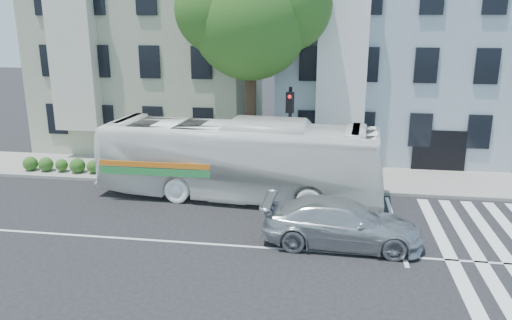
# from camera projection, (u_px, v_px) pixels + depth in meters

# --- Properties ---
(ground) EXTENTS (120.00, 120.00, 0.00)m
(ground) POSITION_uv_depth(u_px,v_px,m) (212.00, 244.00, 17.35)
(ground) COLOR black
(ground) RESTS_ON ground
(sidewalk_far) EXTENTS (80.00, 4.00, 0.15)m
(sidewalk_far) POSITION_uv_depth(u_px,v_px,m) (249.00, 174.00, 24.94)
(sidewalk_far) COLOR gray
(sidewalk_far) RESTS_ON ground
(building_left) EXTENTS (12.00, 10.00, 11.00)m
(building_left) POSITION_uv_depth(u_px,v_px,m) (157.00, 53.00, 31.14)
(building_left) COLOR #A1A48A
(building_left) RESTS_ON ground
(building_right) EXTENTS (12.00, 10.00, 11.00)m
(building_right) POSITION_uv_depth(u_px,v_px,m) (386.00, 56.00, 29.12)
(building_right) COLOR #A4B4C3
(building_right) RESTS_ON ground
(street_tree) EXTENTS (7.30, 5.90, 11.10)m
(street_tree) POSITION_uv_depth(u_px,v_px,m) (252.00, 13.00, 23.53)
(street_tree) COLOR #2D2116
(street_tree) RESTS_ON ground
(bus) EXTENTS (3.82, 12.52, 3.44)m
(bus) POSITION_uv_depth(u_px,v_px,m) (239.00, 159.00, 21.54)
(bus) COLOR white
(bus) RESTS_ON ground
(sedan) EXTENTS (2.40, 5.53, 1.59)m
(sedan) POSITION_uv_depth(u_px,v_px,m) (342.00, 223.00, 17.17)
(sedan) COLOR silver
(sedan) RESTS_ON ground
(hedge) EXTENTS (8.54, 1.67, 0.70)m
(hedge) POSITION_uv_depth(u_px,v_px,m) (110.00, 167.00, 24.66)
(hedge) COLOR #2B531B
(hedge) RESTS_ON sidewalk_far
(traffic_signal) EXTENTS (0.46, 0.55, 4.64)m
(traffic_signal) POSITION_uv_depth(u_px,v_px,m) (290.00, 123.00, 22.62)
(traffic_signal) COLOR black
(traffic_signal) RESTS_ON ground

